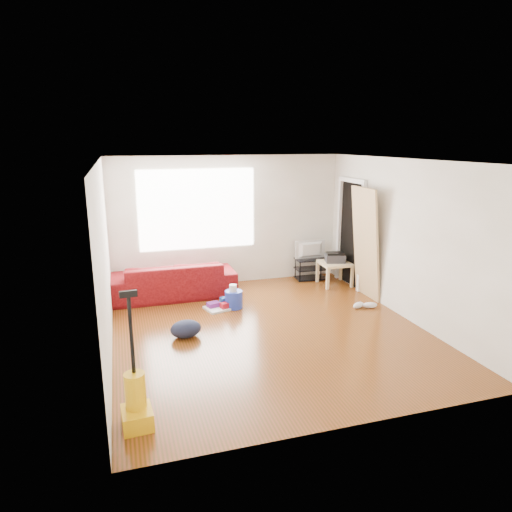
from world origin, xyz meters
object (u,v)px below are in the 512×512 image
object	(u,v)px
bucket	(234,308)
vacuum	(136,402)
side_table	(335,266)
backpack	(186,337)
tv_stand	(311,269)
cleaning_tray	(220,306)
sofa	(174,296)

from	to	relation	value
bucket	vacuum	xyz separation A→B (m)	(-1.73, -2.93, 0.26)
side_table	backpack	distance (m)	3.59
side_table	tv_stand	bearing A→B (deg)	122.56
backpack	cleaning_tray	bearing A→B (deg)	43.67
cleaning_tray	vacuum	world-z (taller)	vacuum
side_table	backpack	size ratio (longest dim) A/B	1.28
sofa	side_table	xyz separation A→B (m)	(3.12, -0.20, 0.38)
side_table	backpack	world-z (taller)	side_table
tv_stand	vacuum	xyz separation A→B (m)	(-3.65, -4.08, 0.03)
sofa	bucket	distance (m)	1.26
tv_stand	cleaning_tray	world-z (taller)	tv_stand
side_table	cleaning_tray	size ratio (longest dim) A/B	1.07
tv_stand	cleaning_tray	bearing A→B (deg)	-149.19
sofa	tv_stand	size ratio (longest dim) A/B	3.42
backpack	vacuum	distance (m)	2.13
vacuum	backpack	bearing A→B (deg)	64.80
tv_stand	vacuum	bearing A→B (deg)	-128.62
vacuum	sofa	bearing A→B (deg)	74.03
side_table	cleaning_tray	world-z (taller)	side_table
sofa	vacuum	bearing A→B (deg)	77.71
backpack	bucket	bearing A→B (deg)	34.91
sofa	side_table	world-z (taller)	side_table
cleaning_tray	vacuum	distance (m)	3.31
tv_stand	vacuum	world-z (taller)	vacuum
tv_stand	backpack	distance (m)	3.57
bucket	vacuum	bearing A→B (deg)	-120.63
tv_stand	cleaning_tray	xyz separation A→B (m)	(-2.15, -1.13, -0.17)
tv_stand	backpack	world-z (taller)	tv_stand
cleaning_tray	backpack	bearing A→B (deg)	-126.25
tv_stand	backpack	size ratio (longest dim) A/B	1.44
sofa	bucket	size ratio (longest dim) A/B	7.41
backpack	tv_stand	bearing A→B (deg)	26.16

